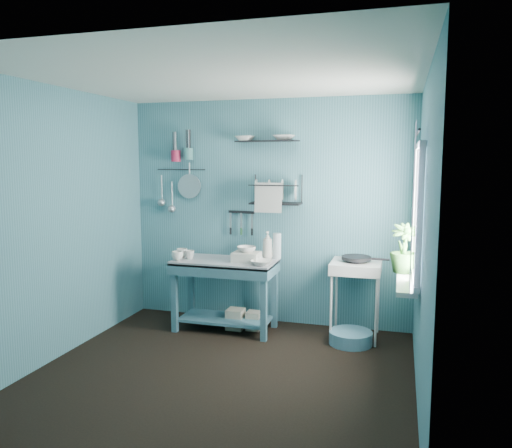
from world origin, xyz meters
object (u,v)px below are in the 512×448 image
(frying_pan, at_px, (356,258))
(utensil_cup_magenta, at_px, (176,156))
(utensil_cup_teal, at_px, (188,154))
(water_bottle, at_px, (277,246))
(dish_rack, at_px, (276,190))
(colander, at_px, (189,186))
(mug_right, at_px, (182,253))
(soap_bottle, at_px, (268,245))
(work_counter, at_px, (225,295))
(mug_mid, at_px, (190,255))
(floor_basin, at_px, (351,338))
(storage_tin_small, at_px, (254,321))
(wash_tub, at_px, (247,257))
(hotplate_stand, at_px, (355,300))
(mug_left, at_px, (177,256))
(potted_plant, at_px, (404,248))
(storage_tin_large, at_px, (236,319))

(frying_pan, height_order, utensil_cup_magenta, utensil_cup_magenta)
(frying_pan, height_order, utensil_cup_teal, utensil_cup_teal)
(water_bottle, relative_size, utensil_cup_magenta, 2.15)
(water_bottle, height_order, dish_rack, dish_rack)
(colander, bearing_deg, mug_right, -79.90)
(utensil_cup_teal, distance_m, colander, 0.37)
(soap_bottle, distance_m, water_bottle, 0.10)
(work_counter, xyz_separation_m, mug_mid, (-0.38, -0.06, 0.43))
(mug_right, distance_m, soap_bottle, 0.95)
(floor_basin, bearing_deg, utensil_cup_magenta, 168.69)
(work_counter, relative_size, storage_tin_small, 5.44)
(work_counter, relative_size, soap_bottle, 3.64)
(wash_tub, relative_size, frying_pan, 0.93)
(water_bottle, distance_m, hotplate_stand, 1.00)
(utensil_cup_teal, bearing_deg, work_counter, -32.30)
(mug_left, bearing_deg, mug_mid, 45.00)
(work_counter, height_order, hotplate_stand, hotplate_stand)
(water_bottle, bearing_deg, potted_plant, -24.05)
(mug_mid, relative_size, floor_basin, 0.23)
(water_bottle, distance_m, utensil_cup_magenta, 1.58)
(frying_pan, bearing_deg, floor_basin, -95.53)
(wash_tub, relative_size, utensil_cup_teal, 2.15)
(water_bottle, distance_m, frying_pan, 0.86)
(work_counter, relative_size, mug_left, 8.85)
(colander, bearing_deg, storage_tin_large, -26.61)
(storage_tin_large, bearing_deg, wash_tub, -25.02)
(frying_pan, bearing_deg, water_bottle, 174.91)
(mug_right, distance_m, wash_tub, 0.75)
(dish_rack, distance_m, potted_plant, 1.58)
(mug_right, bearing_deg, work_counter, 0.00)
(mug_right, xyz_separation_m, soap_bottle, (0.92, 0.20, 0.10))
(soap_bottle, relative_size, colander, 1.07)
(floor_basin, bearing_deg, wash_tub, 177.94)
(work_counter, xyz_separation_m, hotplate_stand, (1.37, 0.14, 0.02))
(wash_tub, distance_m, soap_bottle, 0.30)
(utensil_cup_teal, bearing_deg, mug_right, -80.18)
(colander, xyz_separation_m, floor_basin, (1.92, -0.44, -1.47))
(soap_bottle, bearing_deg, dish_rack, 58.79)
(soap_bottle, relative_size, utensil_cup_teal, 2.30)
(utensil_cup_magenta, xyz_separation_m, storage_tin_large, (0.82, -0.30, -1.77))
(work_counter, height_order, utensil_cup_magenta, utensil_cup_magenta)
(frying_pan, xyz_separation_m, potted_plant, (0.46, -0.51, 0.21))
(frying_pan, relative_size, storage_tin_large, 1.36)
(storage_tin_small, bearing_deg, floor_basin, -7.55)
(mug_mid, bearing_deg, mug_right, 153.43)
(mug_right, bearing_deg, water_bottle, 12.17)
(utensil_cup_teal, relative_size, floor_basin, 0.30)
(mug_right, distance_m, water_bottle, 1.05)
(colander, bearing_deg, storage_tin_small, -19.34)
(mug_mid, xyz_separation_m, frying_pan, (1.75, 0.20, 0.02))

